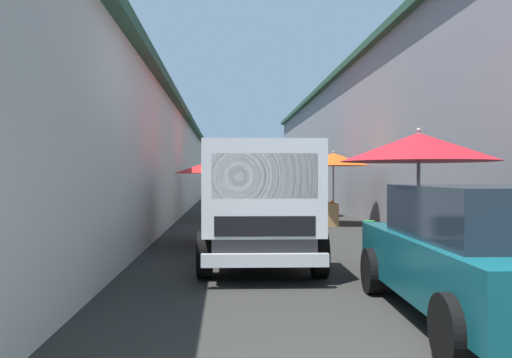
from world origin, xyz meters
name	(u,v)px	position (x,y,z in m)	size (l,w,h in m)	color
ground	(276,225)	(13.50, 0.00, 0.00)	(90.00, 90.00, 0.00)	#282826
building_left_whitewash	(77,161)	(15.75, 6.79, 2.09)	(49.80, 7.50, 4.16)	beige
building_right_concrete	(455,135)	(15.75, -6.79, 3.06)	(49.80, 7.50, 6.10)	gray
fruit_stall_near_left	(300,169)	(16.96, -1.24, 1.82)	(2.48, 2.48, 2.42)	#9E9EA3
fruit_stall_mid_lane	(419,165)	(4.92, -1.35, 1.73)	(2.39, 2.39, 2.29)	#9E9EA3
fruit_stall_near_right	(228,174)	(9.21, 1.54, 1.59)	(2.54, 2.54, 2.12)	#9E9EA3
fruit_stall_far_right	(235,171)	(16.21, 1.24, 1.75)	(2.44, 2.44, 2.31)	#9E9EA3
fruit_stall_far_left	(332,168)	(13.49, -1.78, 1.80)	(2.29, 2.29, 2.37)	#9E9EA3
hatchback_car	(484,253)	(2.49, -1.15, 0.74)	(3.97, 2.05, 1.45)	#0F4C56
delivery_truck	(260,207)	(5.72, 1.02, 1.04)	(4.96, 2.06, 2.08)	black
vendor_by_crates	(302,195)	(15.43, -1.10, 0.88)	(0.25, 0.62, 1.54)	#665B4C
plastic_stool	(369,225)	(10.01, -2.00, 0.33)	(0.30, 0.30, 0.43)	#1E8C3F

